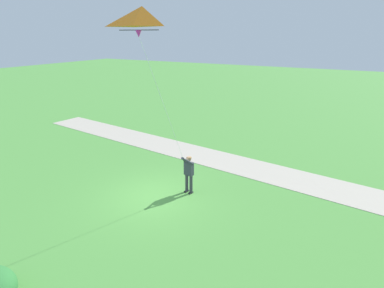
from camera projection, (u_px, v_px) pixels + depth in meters
name	position (u px, v px, depth m)	size (l,w,h in m)	color
ground_plane	(155.00, 196.00, 13.60)	(120.00, 120.00, 0.00)	#4C8E3D
walkway_path	(240.00, 165.00, 16.81)	(2.40, 32.00, 0.02)	#ADA393
person_kite_flyer	(189.00, 171.00, 13.57)	(0.62, 0.52, 1.83)	#232328
flying_kite	(142.00, 23.00, 9.93)	(2.24, 1.57, 5.68)	orange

